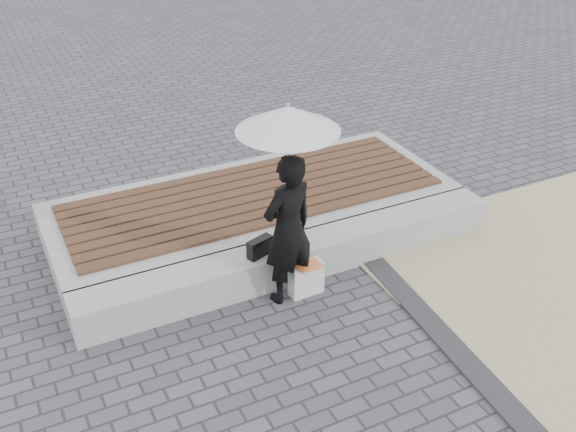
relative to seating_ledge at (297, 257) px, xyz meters
The scene contains 10 objects.
ground 1.61m from the seating_ledge, 90.00° to the right, with size 80.00×80.00×0.00m, color #48484D.
edging_band 2.24m from the seating_ledge, 70.35° to the right, with size 0.25×5.20×0.04m, color #2C2C2E.
seating_ledge is the anchor object (origin of this frame).
timber_platform 1.20m from the seating_ledge, 90.00° to the left, with size 5.00×2.00×0.40m, color #A7A6A1.
timber_decking 1.22m from the seating_ledge, 90.00° to the left, with size 4.60×1.60×0.04m, color #532F21, non-canonical shape.
woman 0.78m from the seating_ledge, 129.44° to the right, with size 0.61×0.40×1.67m, color black.
parasol 1.90m from the seating_ledge, 129.44° to the right, with size 1.00×1.00×1.27m.
handbag 0.56m from the seating_ledge, behind, with size 0.30×0.10×0.21m, color black.
canvas_tote 0.40m from the seating_ledge, 103.12° to the right, with size 0.37×0.15×0.39m, color silver.
magazine 0.49m from the seating_ledge, 101.68° to the right, with size 0.27×0.19×0.01m, color red.
Camera 1 is at (-2.88, -3.96, 4.43)m, focal length 42.04 mm.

